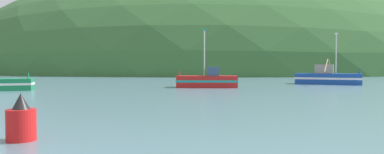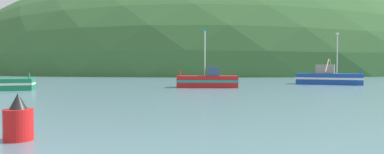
# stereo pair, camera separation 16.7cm
# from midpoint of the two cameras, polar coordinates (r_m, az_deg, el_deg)

# --- Properties ---
(hill_far_left) EXTENTS (198.59, 158.88, 75.08)m
(hill_far_left) POSITION_cam_midpoint_polar(r_m,az_deg,el_deg) (148.52, 4.78, 0.98)
(hill_far_left) COLOR #386633
(hill_far_left) RESTS_ON ground
(hill_mid_right) EXTENTS (144.06, 115.24, 101.34)m
(hill_mid_right) POSITION_cam_midpoint_polar(r_m,az_deg,el_deg) (180.38, 26.94, 0.95)
(hill_mid_right) COLOR #516B38
(hill_mid_right) RESTS_ON ground
(hill_mid_left) EXTENTS (94.05, 75.24, 101.07)m
(hill_mid_left) POSITION_cam_midpoint_polar(r_m,az_deg,el_deg) (249.01, -2.73, 1.35)
(hill_mid_left) COLOR #2D562D
(hill_mid_left) RESTS_ON ground
(fishing_boat_red) EXTENTS (6.69, 3.36, 6.20)m
(fishing_boat_red) POSITION_cam_midpoint_polar(r_m,az_deg,el_deg) (37.69, 2.35, -0.55)
(fishing_boat_red) COLOR red
(fishing_boat_red) RESTS_ON ground
(fishing_boat_blue) EXTENTS (7.76, 10.99, 6.29)m
(fishing_boat_blue) POSITION_cam_midpoint_polar(r_m,az_deg,el_deg) (46.81, 20.77, -0.07)
(fishing_boat_blue) COLOR #19479E
(fishing_boat_blue) RESTS_ON ground
(channel_buoy) EXTENTS (0.88, 0.88, 1.48)m
(channel_buoy) POSITION_cam_midpoint_polar(r_m,az_deg,el_deg) (12.35, -26.02, -6.38)
(channel_buoy) COLOR red
(channel_buoy) RESTS_ON ground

